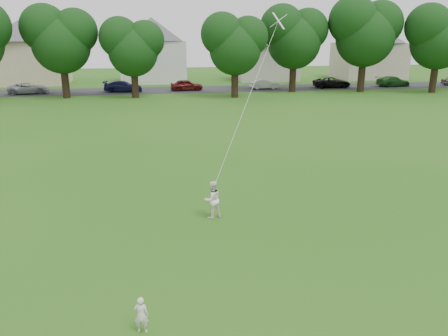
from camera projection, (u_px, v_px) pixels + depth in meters
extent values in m
plane|color=#235613|center=(187.00, 270.00, 12.10)|extent=(160.00, 160.00, 0.00)
cube|color=#2D2D30|center=(156.00, 90.00, 51.69)|extent=(90.00, 7.00, 0.01)
imported|color=silver|center=(141.00, 315.00, 9.46)|extent=(0.36, 0.27, 0.87)
imported|color=white|center=(212.00, 199.00, 15.43)|extent=(0.81, 0.73, 1.36)
plane|color=white|center=(279.00, 21.00, 18.28)|extent=(0.78, 0.95, 0.66)
cylinder|color=white|center=(248.00, 99.00, 16.81)|extent=(0.01, 0.01, 8.06)
cylinder|color=black|center=(65.00, 80.00, 44.90)|extent=(0.75, 0.75, 3.61)
cylinder|color=black|center=(135.00, 82.00, 45.22)|extent=(0.71, 0.71, 3.14)
cylinder|color=black|center=(235.00, 81.00, 45.35)|extent=(0.72, 0.72, 3.31)
cylinder|color=black|center=(293.00, 75.00, 49.85)|extent=(0.76, 0.76, 3.73)
cylinder|color=black|center=(362.00, 74.00, 49.86)|extent=(0.79, 0.79, 4.06)
cylinder|color=black|center=(434.00, 76.00, 49.21)|extent=(0.76, 0.76, 3.74)
imported|color=#9B9DA9|center=(28.00, 88.00, 48.32)|extent=(4.54, 2.55, 1.20)
imported|color=#141540|center=(123.00, 86.00, 49.97)|extent=(4.51, 2.26, 1.26)
imported|color=#501010|center=(187.00, 85.00, 51.14)|extent=(3.83, 1.65, 1.29)
imported|color=#B5B5B5|center=(264.00, 84.00, 52.69)|extent=(3.47, 1.26, 1.14)
imported|color=black|center=(332.00, 82.00, 54.06)|extent=(4.62, 2.18, 1.28)
imported|color=#1E551C|center=(393.00, 81.00, 55.40)|extent=(4.50, 2.16, 1.26)
cube|color=beige|center=(31.00, 63.00, 57.73)|extent=(9.01, 7.55, 5.52)
pyramid|color=#504E53|center=(25.00, 16.00, 56.04)|extent=(13.00, 13.00, 3.04)
cube|color=silver|center=(153.00, 61.00, 60.31)|extent=(8.64, 7.56, 5.54)
pyramid|color=#504E53|center=(151.00, 17.00, 58.62)|extent=(12.47, 12.47, 3.05)
cube|color=#BBB5A7|center=(265.00, 62.00, 62.98)|extent=(8.41, 7.04, 4.95)
pyramid|color=#504E53|center=(266.00, 25.00, 61.47)|extent=(12.13, 12.13, 2.73)
cube|color=beige|center=(368.00, 61.00, 65.54)|extent=(9.38, 7.19, 5.18)
pyramid|color=#504E53|center=(372.00, 23.00, 63.95)|extent=(13.53, 13.53, 2.85)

